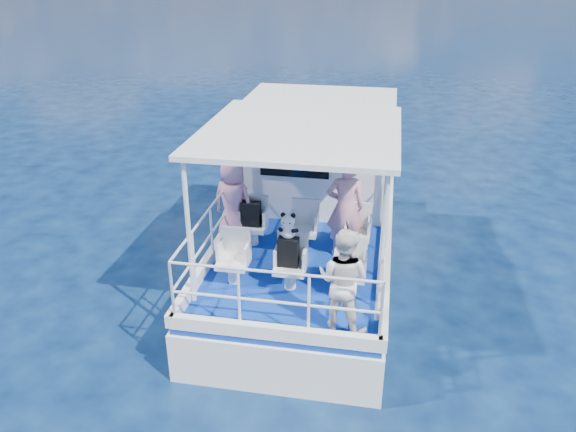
% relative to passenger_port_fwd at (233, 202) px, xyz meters
% --- Properties ---
extents(ground, '(2000.00, 2000.00, 0.00)m').
position_rel_passenger_port_fwd_xyz_m(ground, '(1.25, -0.23, -1.68)').
color(ground, '#071634').
rests_on(ground, ground).
extents(hull, '(3.00, 7.00, 1.60)m').
position_rel_passenger_port_fwd_xyz_m(hull, '(1.25, 0.77, -1.68)').
color(hull, white).
rests_on(hull, ground).
extents(deck, '(2.90, 6.90, 0.10)m').
position_rel_passenger_port_fwd_xyz_m(deck, '(1.25, 0.77, -0.83)').
color(deck, '#0A2D97').
rests_on(deck, hull).
extents(cabin, '(2.85, 2.00, 2.20)m').
position_rel_passenger_port_fwd_xyz_m(cabin, '(1.25, 2.07, 0.32)').
color(cabin, white).
rests_on(cabin, deck).
extents(canopy, '(3.00, 3.20, 0.08)m').
position_rel_passenger_port_fwd_xyz_m(canopy, '(1.25, -0.43, 1.46)').
color(canopy, white).
rests_on(canopy, cabin).
extents(canopy_posts, '(2.77, 2.97, 2.20)m').
position_rel_passenger_port_fwd_xyz_m(canopy_posts, '(1.25, -0.48, 0.32)').
color(canopy_posts, white).
rests_on(canopy_posts, deck).
extents(railings, '(2.84, 3.59, 1.00)m').
position_rel_passenger_port_fwd_xyz_m(railings, '(1.25, -0.80, -0.28)').
color(railings, white).
rests_on(railings, deck).
extents(seat_port_fwd, '(0.48, 0.46, 0.38)m').
position_rel_passenger_port_fwd_xyz_m(seat_port_fwd, '(0.35, -0.03, -0.59)').
color(seat_port_fwd, silver).
rests_on(seat_port_fwd, deck).
extents(seat_center_fwd, '(0.48, 0.46, 0.38)m').
position_rel_passenger_port_fwd_xyz_m(seat_center_fwd, '(1.25, -0.03, -0.59)').
color(seat_center_fwd, silver).
rests_on(seat_center_fwd, deck).
extents(seat_stbd_fwd, '(0.48, 0.46, 0.38)m').
position_rel_passenger_port_fwd_xyz_m(seat_stbd_fwd, '(2.15, -0.03, -0.59)').
color(seat_stbd_fwd, silver).
rests_on(seat_stbd_fwd, deck).
extents(seat_port_aft, '(0.48, 0.46, 0.38)m').
position_rel_passenger_port_fwd_xyz_m(seat_port_aft, '(0.35, -1.33, -0.59)').
color(seat_port_aft, silver).
rests_on(seat_port_aft, deck).
extents(seat_center_aft, '(0.48, 0.46, 0.38)m').
position_rel_passenger_port_fwd_xyz_m(seat_center_aft, '(1.25, -1.33, -0.59)').
color(seat_center_aft, silver).
rests_on(seat_center_aft, deck).
extents(seat_stbd_aft, '(0.48, 0.46, 0.38)m').
position_rel_passenger_port_fwd_xyz_m(seat_stbd_aft, '(2.15, -1.33, -0.59)').
color(seat_stbd_aft, silver).
rests_on(seat_stbd_aft, deck).
extents(passenger_port_fwd, '(0.66, 0.54, 1.56)m').
position_rel_passenger_port_fwd_xyz_m(passenger_port_fwd, '(0.00, 0.00, 0.00)').
color(passenger_port_fwd, pink).
rests_on(passenger_port_fwd, deck).
extents(passenger_stbd_fwd, '(0.70, 0.52, 1.75)m').
position_rel_passenger_port_fwd_xyz_m(passenger_stbd_fwd, '(1.96, -0.12, 0.09)').
color(passenger_stbd_fwd, '#D18794').
rests_on(passenger_stbd_fwd, deck).
extents(passenger_stbd_aft, '(0.87, 0.77, 1.50)m').
position_rel_passenger_port_fwd_xyz_m(passenger_stbd_aft, '(2.12, -2.20, -0.03)').
color(passenger_stbd_aft, white).
rests_on(passenger_stbd_aft, deck).
extents(backpack_port, '(0.33, 0.19, 0.44)m').
position_rel_passenger_port_fwd_xyz_m(backpack_port, '(0.33, -0.05, -0.18)').
color(backpack_port, black).
rests_on(backpack_port, seat_port_fwd).
extents(backpack_center, '(0.31, 0.17, 0.46)m').
position_rel_passenger_port_fwd_xyz_m(backpack_center, '(1.22, -1.31, -0.17)').
color(backpack_center, black).
rests_on(backpack_center, seat_center_aft).
extents(compact_camera, '(0.10, 0.06, 0.06)m').
position_rel_passenger_port_fwd_xyz_m(compact_camera, '(0.32, -0.05, 0.07)').
color(compact_camera, black).
rests_on(compact_camera, backpack_port).
extents(panda, '(0.26, 0.22, 0.40)m').
position_rel_passenger_port_fwd_xyz_m(panda, '(1.21, -1.30, 0.26)').
color(panda, silver).
rests_on(panda, backpack_center).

